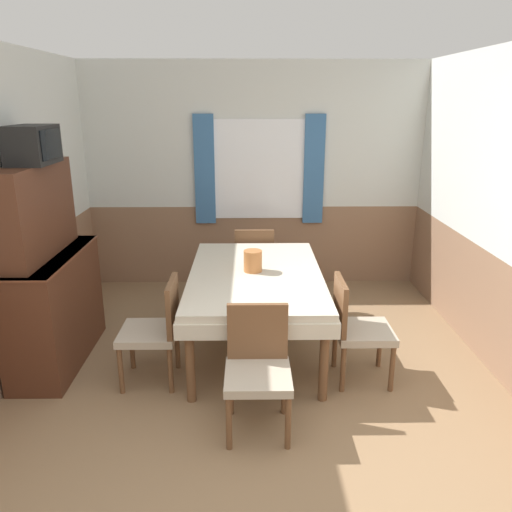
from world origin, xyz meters
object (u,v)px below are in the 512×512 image
dining_table (256,283)px  chair_head_near (258,365)px  chair_head_window (254,261)px  sideboard (50,283)px  vase (253,261)px  chair_right_near (356,326)px  chair_left_near (156,327)px  tv (33,145)px

dining_table → chair_head_near: bearing=-90.0°
dining_table → chair_head_window: chair_head_window is taller
chair_head_near → chair_head_window: (-0.00, 2.27, 0.00)m
sideboard → vase: size_ratio=8.97×
sideboard → vase: (1.70, 0.23, 0.11)m
chair_right_near → sideboard: 2.54m
chair_left_near → sideboard: (-0.93, 0.34, 0.25)m
chair_left_near → sideboard: sideboard is taller
chair_left_near → dining_table: bearing=-55.6°
chair_right_near → chair_head_window: 1.85m
chair_right_near → chair_head_near: bearing=-53.0°
chair_right_near → tv: bearing=-97.9°
chair_right_near → sideboard: sideboard is taller
chair_left_near → chair_head_near: (0.79, -0.59, 0.00)m
chair_head_near → chair_head_window: same height
chair_head_window → vase: size_ratio=4.51×
dining_table → vase: (-0.02, 0.03, 0.20)m
dining_table → chair_head_near: chair_head_near is taller
chair_head_near → vase: bearing=-88.8°
tv → vase: 1.99m
dining_table → tv: 2.11m
dining_table → vase: size_ratio=9.90×
dining_table → vase: vase is taller
chair_right_near → vase: 1.05m
chair_right_near → chair_head_window: bearing=-154.8°
chair_head_window → tv: 2.57m
chair_left_near → vase: bearing=-53.2°
tv → vase: size_ratio=2.50×
dining_table → sideboard: sideboard is taller
chair_head_near → tv: 2.39m
chair_left_near → chair_head_near: size_ratio=1.00×
chair_head_near → chair_head_window: 2.27m
dining_table → chair_head_near: (0.00, -1.13, -0.16)m
dining_table → tv: (-1.71, -0.19, 1.21)m
chair_right_near → dining_table: bearing=-124.4°
vase → tv: bearing=-172.4°
dining_table → chair_head_window: (0.00, 1.13, -0.16)m
chair_head_window → chair_head_near: bearing=-90.0°
chair_right_near → chair_left_near: (-1.57, 0.00, 0.00)m
chair_right_near → vase: vase is taller
chair_head_window → tv: bearing=-142.3°
dining_table → chair_left_near: bearing=-145.6°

